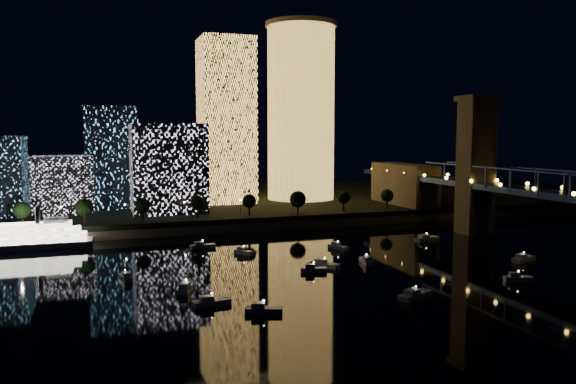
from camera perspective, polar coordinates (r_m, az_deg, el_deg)
name	(u,v)px	position (r m, az deg, el deg)	size (l,w,h in m)	color
ground	(381,282)	(141.71, 9.43, -8.99)	(520.00, 520.00, 0.00)	black
far_bank	(232,200)	(289.89, -5.71, -0.82)	(420.00, 160.00, 5.00)	black
seawall	(279,225)	(215.51, -0.96, -3.38)	(420.00, 6.00, 3.00)	#6B5E4C
tower_cylindrical	(301,112)	(271.88, 1.31, 8.15)	(34.00, 34.00, 83.63)	#FFB651
tower_rectangular	(226,121)	(259.96, -6.29, 7.17)	(23.38, 23.38, 74.39)	#FFB651
midrise_blocks	(100,168)	(241.48, -18.56, 2.33)	(89.73, 51.49, 42.74)	white
riverboat	(13,238)	(196.93, -26.17, -4.26)	(46.53, 10.17, 13.99)	silver
motorboats	(331,267)	(151.99, 4.44, -7.59)	(115.16, 74.28, 2.78)	silver
esplanade_trees	(174,204)	(211.67, -11.49, -1.22)	(166.18, 6.98, 8.99)	black
street_lamps	(185,206)	(218.39, -10.46, -1.36)	(132.70, 0.70, 5.65)	black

